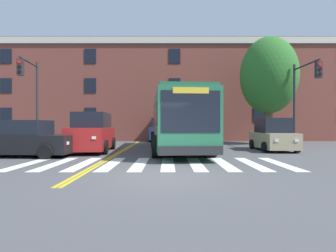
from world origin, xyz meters
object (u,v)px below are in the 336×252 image
(car_tan_far_lane, at_px, (273,136))
(street_tree_curbside_large, at_px, (269,76))
(car_black_cross_street, at_px, (27,140))
(traffic_light_near_corner, at_px, (303,89))
(car_red_near_lane, at_px, (92,133))
(car_navy_behind_bus, at_px, (163,130))
(traffic_light_far_corner, at_px, (31,88))
(city_bus, at_px, (176,121))

(car_tan_far_lane, relative_size, street_tree_curbside_large, 0.46)
(car_tan_far_lane, distance_m, car_black_cross_street, 13.61)
(car_black_cross_street, relative_size, traffic_light_near_corner, 0.78)
(car_tan_far_lane, height_order, street_tree_curbside_large, street_tree_curbside_large)
(car_black_cross_street, bearing_deg, car_tan_far_lane, 13.32)
(car_red_near_lane, bearing_deg, street_tree_curbside_large, 25.34)
(car_navy_behind_bus, bearing_deg, car_black_cross_street, -116.91)
(street_tree_curbside_large, bearing_deg, traffic_light_far_corner, -167.97)
(car_navy_behind_bus, bearing_deg, street_tree_curbside_large, -26.61)
(street_tree_curbside_large, bearing_deg, car_navy_behind_bus, 153.39)
(traffic_light_near_corner, bearing_deg, street_tree_curbside_large, 104.79)
(car_navy_behind_bus, bearing_deg, traffic_light_far_corner, -137.10)
(car_tan_far_lane, bearing_deg, car_black_cross_street, -166.68)
(traffic_light_far_corner, xyz_separation_m, street_tree_curbside_large, (17.14, 3.65, 1.49))
(car_navy_behind_bus, bearing_deg, car_red_near_lane, -110.65)
(city_bus, bearing_deg, car_navy_behind_bus, 96.20)
(car_navy_behind_bus, xyz_separation_m, car_black_cross_street, (-6.36, -12.53, -0.25))
(car_navy_behind_bus, height_order, car_black_cross_street, car_navy_behind_bus)
(car_black_cross_street, height_order, traffic_light_near_corner, traffic_light_near_corner)
(traffic_light_far_corner, distance_m, street_tree_curbside_large, 17.59)
(car_navy_behind_bus, relative_size, traffic_light_far_corner, 0.89)
(car_tan_far_lane, xyz_separation_m, traffic_light_near_corner, (2.64, 1.51, 3.04))
(traffic_light_near_corner, bearing_deg, car_black_cross_street, -163.71)
(car_tan_far_lane, xyz_separation_m, street_tree_curbside_large, (1.70, 5.09, 4.60))
(car_navy_behind_bus, distance_m, traffic_light_near_corner, 12.69)
(car_red_near_lane, bearing_deg, traffic_light_far_corner, 154.73)
(city_bus, distance_m, traffic_light_far_corner, 9.95)
(traffic_light_far_corner, bearing_deg, car_tan_far_lane, -5.32)
(traffic_light_near_corner, relative_size, traffic_light_far_corner, 0.98)
(car_tan_far_lane, relative_size, traffic_light_far_corner, 0.66)
(car_black_cross_street, xyz_separation_m, traffic_light_near_corner, (15.89, 4.64, 3.12))
(car_tan_far_lane, bearing_deg, car_navy_behind_bus, 126.24)
(traffic_light_far_corner, bearing_deg, car_red_near_lane, -25.27)
(car_black_cross_street, distance_m, street_tree_curbside_large, 17.69)
(car_navy_behind_bus, relative_size, car_black_cross_street, 1.16)
(city_bus, height_order, car_navy_behind_bus, city_bus)
(car_red_near_lane, xyz_separation_m, car_black_cross_street, (-2.52, -2.34, -0.26))
(car_red_near_lane, distance_m, traffic_light_near_corner, 13.86)
(city_bus, xyz_separation_m, car_tan_far_lane, (5.86, 0.02, -0.88))
(car_tan_far_lane, bearing_deg, street_tree_curbside_large, 71.55)
(car_tan_far_lane, relative_size, traffic_light_near_corner, 0.68)
(traffic_light_far_corner, bearing_deg, car_navy_behind_bus, 42.90)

